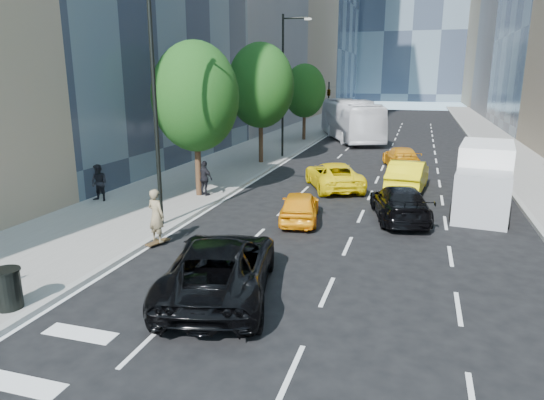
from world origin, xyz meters
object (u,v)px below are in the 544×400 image
(skateboarder, at_px, (156,219))
(black_sedan_lincoln, at_px, (220,266))
(city_bus, at_px, (350,120))
(trash_can, at_px, (8,290))
(black_sedan_mercedes, at_px, (400,203))
(box_truck, at_px, (484,177))

(skateboarder, distance_m, black_sedan_lincoln, 4.88)
(skateboarder, bearing_deg, black_sedan_lincoln, 158.32)
(city_bus, relative_size, trash_can, 13.51)
(black_sedan_mercedes, bearing_deg, skateboarder, 23.41)
(black_sedan_lincoln, xyz_separation_m, city_bus, (-1.37, 35.27, 1.07))
(skateboarder, relative_size, trash_can, 1.94)
(black_sedan_lincoln, xyz_separation_m, box_truck, (7.97, 11.69, 0.68))
(black_sedan_mercedes, height_order, box_truck, box_truck)
(black_sedan_mercedes, bearing_deg, box_truck, -155.06)
(city_bus, height_order, trash_can, city_bus)
(black_sedan_lincoln, xyz_separation_m, trash_can, (-4.77, -2.64, -0.17))
(skateboarder, distance_m, trash_can, 5.83)
(box_truck, relative_size, trash_can, 6.39)
(city_bus, distance_m, box_truck, 25.36)
(city_bus, distance_m, trash_can, 38.08)
(city_bus, relative_size, box_truck, 2.11)
(black_sedan_mercedes, bearing_deg, trash_can, 39.32)
(black_sedan_mercedes, xyz_separation_m, city_bus, (-5.80, 26.27, 1.16))
(black_sedan_mercedes, relative_size, trash_can, 5.00)
(black_sedan_lincoln, height_order, black_sedan_mercedes, black_sedan_lincoln)
(skateboarder, xyz_separation_m, box_truck, (11.73, 8.60, 0.53))
(trash_can, bearing_deg, black_sedan_mercedes, 51.67)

